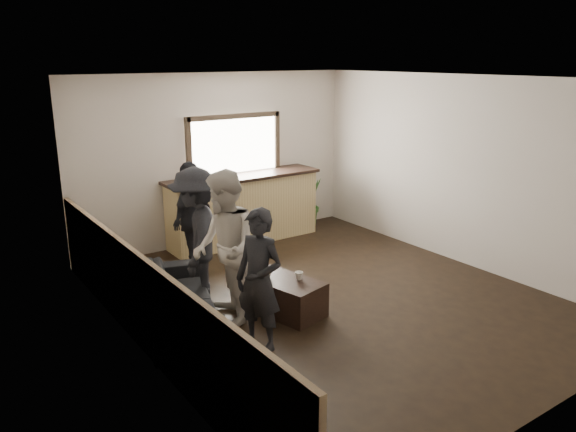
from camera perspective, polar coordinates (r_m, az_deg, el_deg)
ground at (r=7.43m, az=4.25°, el=-8.32°), size 5.00×6.00×0.01m
room_shell at (r=6.52m, az=-0.53°, el=1.94°), size 5.01×6.01×2.80m
bar_counter at (r=9.47m, az=-4.57°, el=1.19°), size 2.70×0.68×2.13m
sofa at (r=6.80m, az=-10.97°, el=-8.25°), size 1.35×2.15×0.59m
coffee_table at (r=6.95m, az=-0.36°, el=-8.12°), size 0.75×1.06×0.43m
cup_a at (r=6.92m, az=-2.23°, el=-5.86°), size 0.16×0.16×0.10m
cup_b at (r=6.85m, az=1.11°, el=-6.09°), size 0.12×0.12×0.10m
potted_plant at (r=10.22m, az=2.24°, el=1.27°), size 0.59×0.52×0.92m
person_a at (r=5.93m, az=-2.95°, el=-6.57°), size 0.55×0.66×1.55m
person_b at (r=6.48m, az=-6.45°, el=-3.36°), size 0.93×1.06×1.83m
person_c at (r=7.11m, az=-9.26°, el=-2.06°), size 1.12×1.30×1.75m
person_d at (r=8.18m, az=-9.68°, el=-0.12°), size 1.01×0.88×1.63m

